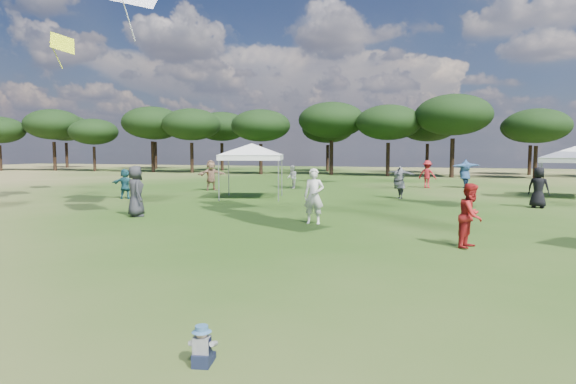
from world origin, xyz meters
name	(u,v)px	position (x,y,z in m)	size (l,w,h in m)	color
tree_line	(443,120)	(2.39, 47.41, 5.42)	(108.78, 17.63, 7.77)	black
tent_left	(252,146)	(-7.00, 20.77, 2.71)	(6.07, 6.07, 3.14)	gray
tent_right	(576,148)	(9.01, 26.23, 2.58)	(6.59, 6.59, 3.00)	gray
toddler	(202,347)	(-0.22, 2.46, 0.21)	(0.35, 0.37, 0.48)	#161C32
festival_crowd	(388,181)	(-0.31, 23.19, 0.88)	(30.93, 22.40, 1.92)	#A31B21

